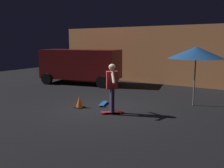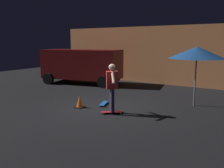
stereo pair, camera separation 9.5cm
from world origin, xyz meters
name	(u,v)px [view 2 (the right image)]	position (x,y,z in m)	size (l,w,h in m)	color
ground_plane	(106,109)	(0.00, 0.00, 0.00)	(28.00, 28.00, 0.00)	black
low_building	(169,54)	(-0.37, 7.93, 1.70)	(13.80, 3.27, 3.40)	#C67A47
parked_van	(82,64)	(-4.40, 4.03, 1.16)	(4.90, 3.05, 2.03)	maroon
patio_umbrella	(197,53)	(2.65, 2.26, 2.07)	(2.10, 2.10, 2.30)	slate
skateboard_ridden	(112,112)	(0.50, -0.36, 0.06)	(0.73, 0.65, 0.07)	#AD1E23
skateboard_spare	(104,103)	(-0.42, 0.47, 0.06)	(0.44, 0.80, 0.07)	#1959B2
skater	(112,84)	(0.50, -0.36, 1.04)	(0.69, 0.81, 1.67)	#382D4C
traffic_cone	(80,102)	(-0.96, -0.34, 0.21)	(0.34, 0.34, 0.46)	black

